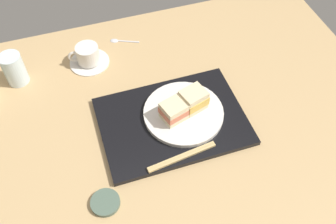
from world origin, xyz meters
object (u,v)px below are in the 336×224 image
object	(u,v)px
sandwich_far	(193,100)
coffee_cup	(88,56)
sandwich_plate	(183,113)
sandwich_near	(174,111)
drinking_glass	(14,69)
teaspoon	(118,40)
small_sauce_dish	(105,203)
chopsticks_pair	(182,157)

from	to	relation	value
sandwich_far	coffee_cup	xyz separation A→B (cm)	(-24.38, 29.29, -3.00)
sandwich_plate	coffee_cup	size ratio (longest dim) A/B	1.79
sandwich_near	sandwich_plate	bearing A→B (deg)	16.20
coffee_cup	drinking_glass	bearing A→B (deg)	-177.29
sandwich_far	teaspoon	world-z (taller)	sandwich_far
coffee_cup	drinking_glass	size ratio (longest dim) A/B	1.24
sandwich_plate	teaspoon	bearing A→B (deg)	105.17
sandwich_near	small_sauce_dish	bearing A→B (deg)	-142.78
teaspoon	small_sauce_dish	bearing A→B (deg)	-106.46
sandwich_plate	sandwich_far	size ratio (longest dim) A/B	2.75
coffee_cup	teaspoon	world-z (taller)	coffee_cup
teaspoon	drinking_glass	bearing A→B (deg)	-166.27
sandwich_plate	sandwich_far	distance (cm)	4.88
sandwich_plate	drinking_glass	distance (cm)	52.27
coffee_cup	small_sauce_dish	bearing A→B (deg)	-96.22
sandwich_far	small_sauce_dish	bearing A→B (deg)	-146.46
sandwich_far	sandwich_near	bearing A→B (deg)	-163.80
small_sauce_dish	sandwich_far	bearing A→B (deg)	33.54
coffee_cup	sandwich_far	bearing A→B (deg)	-50.22
sandwich_far	teaspoon	distance (cm)	39.05
sandwich_plate	chopsticks_pair	world-z (taller)	sandwich_plate
sandwich_plate	small_sauce_dish	distance (cm)	32.66
sandwich_plate	sandwich_near	bearing A→B (deg)	-163.80
sandwich_plate	sandwich_far	bearing A→B (deg)	16.20
sandwich_far	small_sauce_dish	distance (cm)	36.04
sandwich_far	chopsticks_pair	xyz separation A→B (cm)	(-8.12, -14.04, -3.99)
chopsticks_pair	coffee_cup	bearing A→B (deg)	110.57
chopsticks_pair	drinking_glass	distance (cm)	57.10
teaspoon	sandwich_plate	bearing A→B (deg)	-74.83
sandwich_plate	coffee_cup	distance (cm)	36.96
small_sauce_dish	teaspoon	bearing A→B (deg)	73.54
coffee_cup	small_sauce_dish	distance (cm)	49.33
sandwich_plate	coffee_cup	xyz separation A→B (cm)	(-21.32, 30.18, 0.69)
drinking_glass	small_sauce_dish	xyz separation A→B (cm)	(16.63, -47.95, -4.48)
small_sauce_dish	drinking_glass	bearing A→B (deg)	109.13
coffee_cup	teaspoon	bearing A→B (deg)	32.21
coffee_cup	chopsticks_pair	bearing A→B (deg)	-69.43
sandwich_near	coffee_cup	bearing A→B (deg)	120.43
sandwich_plate	drinking_glass	world-z (taller)	drinking_glass
small_sauce_dish	teaspoon	distance (cm)	58.45
sandwich_far	drinking_glass	size ratio (longest dim) A/B	0.81
sandwich_near	sandwich_far	size ratio (longest dim) A/B	1.01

